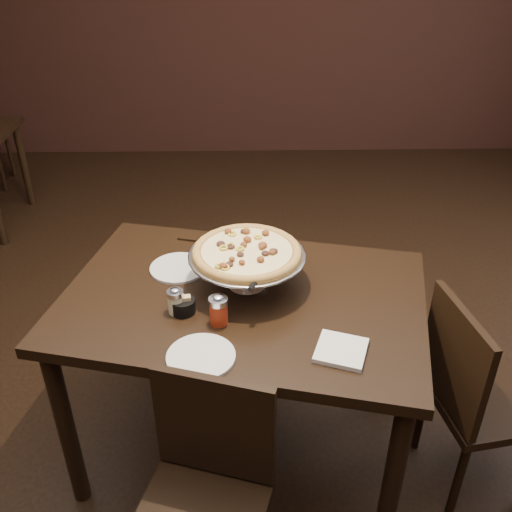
{
  "coord_description": "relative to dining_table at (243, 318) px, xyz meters",
  "views": [
    {
      "loc": [
        0.03,
        -1.83,
        2.06
      ],
      "look_at": [
        0.07,
        -0.05,
        0.97
      ],
      "focal_mm": 40.0,
      "sensor_mm": 36.0,
      "label": 1
    }
  ],
  "objects": [
    {
      "name": "plate_near",
      "position": [
        -0.13,
        -0.34,
        0.11
      ],
      "size": [
        0.22,
        0.22,
        0.01
      ],
      "primitive_type": "cylinder",
      "color": "silver",
      "rests_on": "dining_table"
    },
    {
      "name": "packet_caddy",
      "position": [
        -0.21,
        -0.1,
        0.14
      ],
      "size": [
        0.09,
        0.09,
        0.07
      ],
      "rotation": [
        0.0,
        0.0,
        0.17
      ],
      "color": "black",
      "rests_on": "dining_table"
    },
    {
      "name": "pepper_flake_shaker",
      "position": [
        -0.08,
        -0.16,
        0.16
      ],
      "size": [
        0.07,
        0.07,
        0.12
      ],
      "color": "maroon",
      "rests_on": "dining_table"
    },
    {
      "name": "chair_side",
      "position": [
        0.88,
        -0.16,
        -0.24
      ],
      "size": [
        0.47,
        0.47,
        0.87
      ],
      "rotation": [
        0.0,
        0.0,
        1.74
      ],
      "color": "black",
      "rests_on": "ground"
    },
    {
      "name": "chair_far",
      "position": [
        -0.06,
        0.49,
        -0.26
      ],
      "size": [
        0.48,
        0.48,
        0.84
      ],
      "rotation": [
        0.0,
        0.0,
        2.89
      ],
      "color": "black",
      "rests_on": "ground"
    },
    {
      "name": "chair_near",
      "position": [
        -0.13,
        -0.57,
        -0.25
      ],
      "size": [
        0.5,
        0.5,
        0.86
      ],
      "rotation": [
        0.0,
        0.0,
        -0.29
      ],
      "color": "black",
      "rests_on": "ground"
    },
    {
      "name": "plate_left",
      "position": [
        -0.26,
        0.18,
        0.11
      ],
      "size": [
        0.22,
        0.22,
        0.01
      ],
      "primitive_type": "cylinder",
      "color": "silver",
      "rests_on": "dining_table"
    },
    {
      "name": "pizza_stand",
      "position": [
        0.02,
        0.06,
        0.26
      ],
      "size": [
        0.44,
        0.44,
        0.18
      ],
      "color": "silver",
      "rests_on": "dining_table"
    },
    {
      "name": "serving_spatula",
      "position": [
        0.05,
        -0.12,
        0.25
      ],
      "size": [
        0.13,
        0.13,
        0.02
      ],
      "rotation": [
        0.0,
        0.0,
        -0.42
      ],
      "color": "silver",
      "rests_on": "pizza_stand"
    },
    {
      "name": "napkin_stack",
      "position": [
        0.32,
        -0.32,
        0.12
      ],
      "size": [
        0.2,
        0.2,
        0.02
      ],
      "primitive_type": "cube",
      "rotation": [
        0.0,
        0.0,
        -0.34
      ],
      "color": "white",
      "rests_on": "dining_table"
    },
    {
      "name": "room",
      "position": [
        0.05,
        0.13,
        0.68
      ],
      "size": [
        6.04,
        7.04,
        2.84
      ],
      "color": "black",
      "rests_on": "ground"
    },
    {
      "name": "dining_table",
      "position": [
        0.0,
        0.0,
        0.0
      ],
      "size": [
        1.49,
        1.16,
        0.83
      ],
      "rotation": [
        0.0,
        0.0,
        -0.23
      ],
      "color": "black",
      "rests_on": "ground"
    },
    {
      "name": "parmesan_shaker",
      "position": [
        -0.24,
        -0.1,
        0.16
      ],
      "size": [
        0.06,
        0.06,
        0.1
      ],
      "color": "beige",
      "rests_on": "dining_table"
    }
  ]
}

